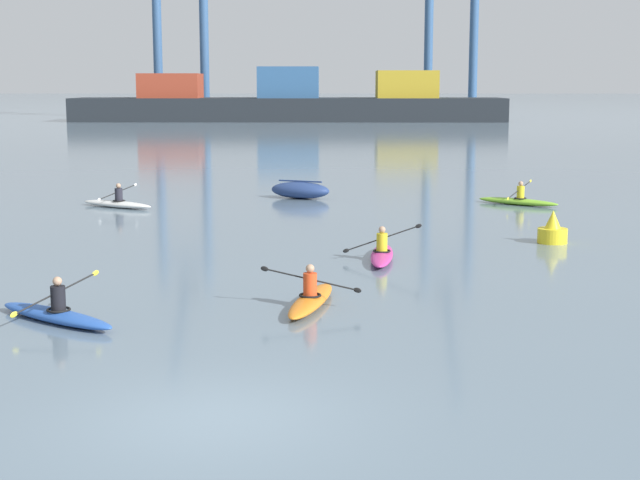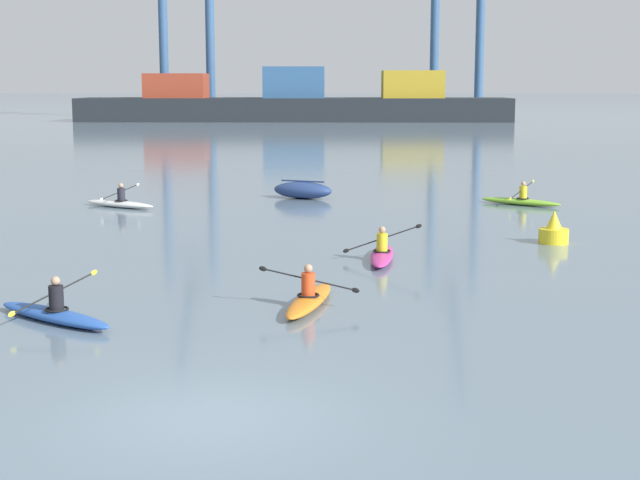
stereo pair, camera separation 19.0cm
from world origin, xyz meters
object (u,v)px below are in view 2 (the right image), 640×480
kayak_white (120,203)px  kayak_blue (54,313)px  channel_buoy (554,231)px  container_barge (295,103)px  kayak_orange (309,299)px  capsized_dinghy (303,190)px  kayak_lime (521,201)px  kayak_magenta (382,254)px

kayak_white → kayak_blue: 18.18m
channel_buoy → kayak_blue: bearing=-141.6°
container_barge → kayak_orange: container_barge is taller
container_barge → kayak_orange: size_ratio=15.53×
capsized_dinghy → kayak_lime: bearing=-13.1°
kayak_magenta → channel_buoy: bearing=28.4°
capsized_dinghy → kayak_magenta: (2.66, -14.04, -0.18)m
container_barge → channel_buoy: container_barge is taller
kayak_white → kayak_blue: bearing=-81.5°
container_barge → capsized_dinghy: container_barge is taller
kayak_blue → capsized_dinghy: bearing=78.2°
kayak_blue → kayak_orange: bearing=15.2°
kayak_orange → kayak_white: bearing=115.4°
kayak_magenta → kayak_orange: bearing=-108.6°
channel_buoy → kayak_magenta: size_ratio=0.29×
kayak_white → kayak_lime: same height
capsized_dinghy → kayak_lime: size_ratio=0.91×
channel_buoy → kayak_blue: channel_buoy is taller
capsized_dinghy → channel_buoy: channel_buoy is taller
kayak_blue → container_barge: bearing=89.6°
container_barge → kayak_blue: container_barge is taller
kayak_white → kayak_magenta: size_ratio=0.94×
kayak_lime → container_barge: bearing=98.5°
kayak_orange → channel_buoy: bearing=49.4°
container_barge → kayak_blue: (-0.71, -101.68, -2.08)m
channel_buoy → kayak_lime: size_ratio=0.32×
container_barge → kayak_lime: container_barge is taller
container_barge → kayak_magenta: 95.00m
kayak_magenta → kayak_blue: kayak_magenta is taller
container_barge → kayak_white: (-3.39, -83.70, -2.08)m
container_barge → kayak_magenta: size_ratio=15.57×
kayak_white → kayak_lime: 15.83m
capsized_dinghy → kayak_blue: size_ratio=0.92×
kayak_lime → kayak_orange: 19.24m
channel_buoy → kayak_white: (-15.05, 8.18, -0.19)m
channel_buoy → kayak_white: bearing=151.5°
kayak_lime → channel_buoy: bearing=-94.7°
kayak_magenta → kayak_blue: 9.86m
kayak_white → kayak_blue: (2.68, -17.98, -0.00)m
kayak_white → kayak_lime: bearing=3.5°
kayak_magenta → kayak_lime: 13.47m
kayak_white → kayak_blue: same height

